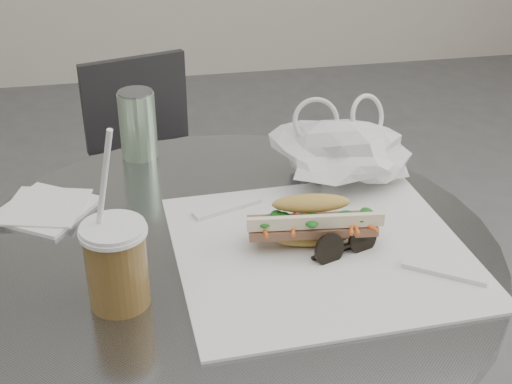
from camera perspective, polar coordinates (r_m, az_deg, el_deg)
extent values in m
cylinder|color=slate|center=(1.01, -2.13, -4.80)|extent=(0.76, 0.76, 0.02)
cylinder|color=#313133|center=(2.11, -6.87, -8.74)|extent=(0.33, 0.33, 0.02)
cylinder|color=#313133|center=(1.99, -7.21, -4.00)|extent=(0.06, 0.06, 0.43)
cylinder|color=#313133|center=(1.88, -7.61, 1.57)|extent=(0.37, 0.37, 0.02)
cube|color=#313133|center=(1.98, -9.62, 7.10)|extent=(0.28, 0.10, 0.25)
cube|color=white|center=(0.99, 5.20, -4.63)|extent=(0.41, 0.39, 0.00)
ellipsoid|color=gold|center=(1.00, 4.45, -3.58)|extent=(0.22, 0.10, 0.02)
cube|color=brown|center=(0.99, 4.49, -2.71)|extent=(0.18, 0.07, 0.01)
ellipsoid|color=gold|center=(0.98, 4.42, -1.22)|extent=(0.22, 0.10, 0.04)
cylinder|color=olive|center=(0.88, -11.05, -6.02)|extent=(0.07, 0.07, 0.10)
cylinder|color=white|center=(0.85, -11.39, -2.97)|extent=(0.08, 0.08, 0.01)
cylinder|color=white|center=(0.84, -12.24, -0.61)|extent=(0.05, 0.04, 0.19)
cylinder|color=black|center=(0.96, 5.89, -4.62)|extent=(0.05, 0.03, 0.05)
cylinder|color=black|center=(0.99, 8.53, -3.70)|extent=(0.05, 0.03, 0.05)
cube|color=black|center=(0.98, 7.21, -4.41)|extent=(0.02, 0.01, 0.00)
cube|color=white|center=(1.13, -16.49, -1.34)|extent=(0.17, 0.17, 0.01)
cube|color=white|center=(1.13, -16.52, -1.14)|extent=(0.14, 0.14, 0.00)
cylinder|color=#57965B|center=(1.25, -9.43, 5.29)|extent=(0.06, 0.06, 0.12)
cylinder|color=slate|center=(1.22, -9.65, 7.87)|extent=(0.06, 0.06, 0.00)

